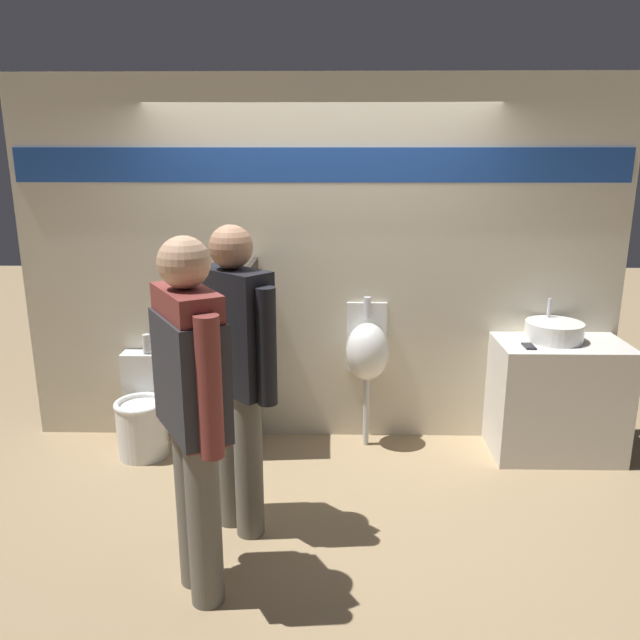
{
  "coord_description": "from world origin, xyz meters",
  "views": [
    {
      "loc": [
        0.08,
        -3.96,
        2.17
      ],
      "look_at": [
        0.0,
        0.17,
        1.05
      ],
      "focal_mm": 35.0,
      "sensor_mm": 36.0,
      "label": 1
    }
  ],
  "objects_px": {
    "cell_phone": "(529,346)",
    "toilet": "(144,413)",
    "person_with_lanyard": "(235,370)",
    "sink_basin": "(554,331)",
    "urinal_near_counter": "(367,351)",
    "person_in_vest": "(192,398)"
  },
  "relations": [
    {
      "from": "toilet",
      "to": "person_in_vest",
      "type": "xyz_separation_m",
      "value": [
        0.73,
        -1.53,
        0.75
      ]
    },
    {
      "from": "person_in_vest",
      "to": "person_with_lanyard",
      "type": "height_order",
      "value": "person_in_vest"
    },
    {
      "from": "sink_basin",
      "to": "toilet",
      "type": "bearing_deg",
      "value": -178.5
    },
    {
      "from": "cell_phone",
      "to": "urinal_near_counter",
      "type": "relative_size",
      "value": 0.12
    },
    {
      "from": "sink_basin",
      "to": "person_with_lanyard",
      "type": "bearing_deg",
      "value": -153.78
    },
    {
      "from": "cell_phone",
      "to": "person_in_vest",
      "type": "relative_size",
      "value": 0.08
    },
    {
      "from": "urinal_near_counter",
      "to": "person_with_lanyard",
      "type": "bearing_deg",
      "value": -125.67
    },
    {
      "from": "person_in_vest",
      "to": "sink_basin",
      "type": "bearing_deg",
      "value": -84.98
    },
    {
      "from": "cell_phone",
      "to": "toilet",
      "type": "relative_size",
      "value": 0.16
    },
    {
      "from": "sink_basin",
      "to": "person_in_vest",
      "type": "bearing_deg",
      "value": -144.44
    },
    {
      "from": "urinal_near_counter",
      "to": "person_in_vest",
      "type": "distance_m",
      "value": 1.93
    },
    {
      "from": "sink_basin",
      "to": "cell_phone",
      "type": "relative_size",
      "value": 2.9
    },
    {
      "from": "sink_basin",
      "to": "toilet",
      "type": "relative_size",
      "value": 0.48
    },
    {
      "from": "cell_phone",
      "to": "urinal_near_counter",
      "type": "xyz_separation_m",
      "value": [
        -1.11,
        0.23,
        -0.12
      ]
    },
    {
      "from": "cell_phone",
      "to": "toilet",
      "type": "bearing_deg",
      "value": 178.25
    },
    {
      "from": "sink_basin",
      "to": "person_with_lanyard",
      "type": "distance_m",
      "value": 2.38
    },
    {
      "from": "toilet",
      "to": "person_in_vest",
      "type": "height_order",
      "value": "person_in_vest"
    },
    {
      "from": "toilet",
      "to": "person_with_lanyard",
      "type": "bearing_deg",
      "value": -48.81
    },
    {
      "from": "person_with_lanyard",
      "to": "person_in_vest",
      "type": "bearing_deg",
      "value": 119.56
    },
    {
      "from": "person_in_vest",
      "to": "person_with_lanyard",
      "type": "xyz_separation_m",
      "value": [
        0.12,
        0.56,
        -0.06
      ]
    },
    {
      "from": "person_in_vest",
      "to": "person_with_lanyard",
      "type": "distance_m",
      "value": 0.57
    },
    {
      "from": "sink_basin",
      "to": "person_in_vest",
      "type": "relative_size",
      "value": 0.22
    }
  ]
}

